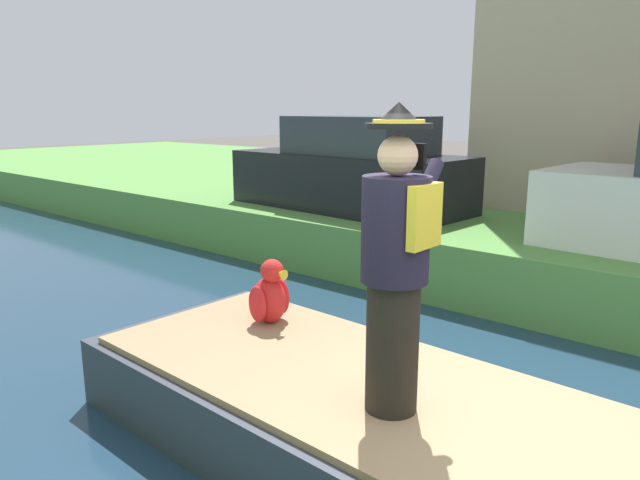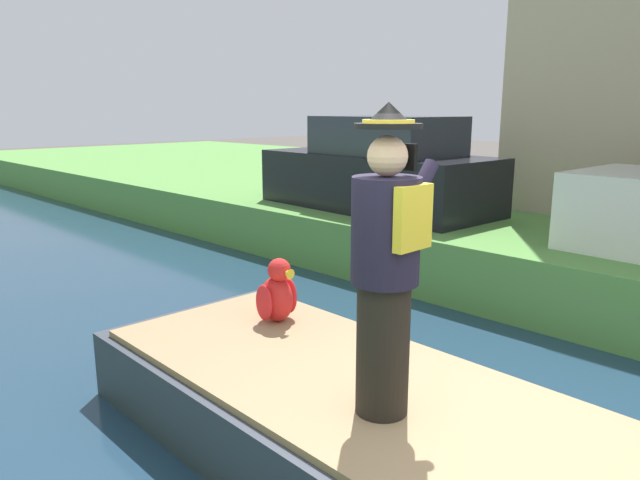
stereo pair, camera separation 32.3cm
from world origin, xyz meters
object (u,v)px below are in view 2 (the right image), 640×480
(person_pirate, at_px, (386,265))
(parrot_plush, at_px, (277,294))
(parked_car_dark, at_px, (378,170))
(boat, at_px, (343,415))

(person_pirate, height_order, parrot_plush, person_pirate)
(parked_car_dark, bearing_deg, boat, -142.35)
(person_pirate, bearing_deg, parrot_plush, 75.21)
(boat, bearing_deg, parrot_plush, 72.23)
(parrot_plush, bearing_deg, boat, -107.77)
(person_pirate, relative_size, parked_car_dark, 0.45)
(boat, xyz_separation_m, parked_car_dark, (4.66, 3.59, 1.13))
(boat, relative_size, parked_car_dark, 1.04)
(person_pirate, bearing_deg, parked_car_dark, 44.28)
(boat, xyz_separation_m, parrot_plush, (0.36, 1.13, 0.55))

